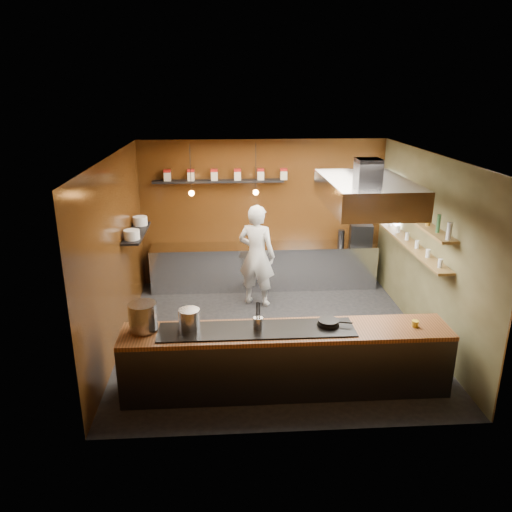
{
  "coord_description": "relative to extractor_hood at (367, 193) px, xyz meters",
  "views": [
    {
      "loc": [
        -0.8,
        -7.52,
        3.98
      ],
      "look_at": [
        -0.28,
        0.4,
        1.28
      ],
      "focal_mm": 35.0,
      "sensor_mm": 36.0,
      "label": 1
    }
  ],
  "objects": [
    {
      "name": "storage_tins",
      "position": [
        -2.05,
        2.76,
        -0.17
      ],
      "size": [
        2.43,
        0.13,
        0.22
      ],
      "color": "beige",
      "rests_on": "tin_shelf"
    },
    {
      "name": "bottle_shelf_upper",
      "position": [
        1.04,
        0.7,
        -0.59
      ],
      "size": [
        0.26,
        2.8,
        0.04
      ],
      "primitive_type": "cube",
      "color": "brown",
      "rests_on": "right_wall"
    },
    {
      "name": "stockpot_large",
      "position": [
        -3.19,
        -1.1,
        -1.38
      ],
      "size": [
        0.44,
        0.44,
        0.37
      ],
      "primitive_type": "cylinder",
      "rotation": [
        0.0,
        0.0,
        0.17
      ],
      "color": "#B4B7BB",
      "rests_on": "pass_counter"
    },
    {
      "name": "window_pane",
      "position": [
        1.15,
        2.1,
        -0.61
      ],
      "size": [
        0.0,
        1.0,
        1.0
      ],
      "primitive_type": "plane",
      "rotation": [
        1.57,
        0.0,
        -1.57
      ],
      "color": "white",
      "rests_on": "right_wall"
    },
    {
      "name": "wine_glasses",
      "position": [
        1.04,
        0.7,
        -0.97
      ],
      "size": [
        0.07,
        2.37,
        0.13
      ],
      "color": "silver",
      "rests_on": "bottle_shelf_lower"
    },
    {
      "name": "back_wall",
      "position": [
        -1.3,
        2.9,
        -1.01
      ],
      "size": [
        5.0,
        0.0,
        5.0
      ],
      "primitive_type": "plane",
      "rotation": [
        1.57,
        0.0,
        0.0
      ],
      "color": "#341B09",
      "rests_on": "ground"
    },
    {
      "name": "espresso_machine",
      "position": [
        0.68,
        2.51,
        -1.39
      ],
      "size": [
        0.5,
        0.48,
        0.44
      ],
      "primitive_type": "cube",
      "rotation": [
        0.0,
        0.0,
        -0.16
      ],
      "color": "black",
      "rests_on": "prep_counter"
    },
    {
      "name": "plate_stacks",
      "position": [
        -3.64,
        1.4,
        -0.86
      ],
      "size": [
        0.26,
        1.16,
        0.16
      ],
      "color": "white",
      "rests_on": "plate_shelf"
    },
    {
      "name": "bottles",
      "position": [
        1.04,
        0.7,
        -0.45
      ],
      "size": [
        0.06,
        2.66,
        0.24
      ],
      "color": "silver",
      "rests_on": "bottle_shelf_upper"
    },
    {
      "name": "ceiling",
      "position": [
        -1.3,
        0.4,
        0.49
      ],
      "size": [
        5.0,
        5.0,
        0.0
      ],
      "primitive_type": "plane",
      "rotation": [
        3.14,
        0.0,
        0.0
      ],
      "color": "silver",
      "rests_on": "back_wall"
    },
    {
      "name": "utensil_crock",
      "position": [
        -1.68,
        -1.19,
        -1.48
      ],
      "size": [
        0.15,
        0.15,
        0.16
      ],
      "primitive_type": "cylinder",
      "rotation": [
        0.0,
        0.0,
        0.17
      ],
      "color": "silver",
      "rests_on": "pass_counter"
    },
    {
      "name": "butter_jar",
      "position": [
        0.44,
        -1.22,
        -1.54
      ],
      "size": [
        0.11,
        0.11,
        0.08
      ],
      "primitive_type": "cylinder",
      "rotation": [
        0.0,
        0.0,
        0.15
      ],
      "color": "gold",
      "rests_on": "pass_counter"
    },
    {
      "name": "pendant_right",
      "position": [
        -1.5,
        2.1,
        -0.35
      ],
      "size": [
        0.1,
        0.1,
        0.95
      ],
      "color": "black",
      "rests_on": "ceiling"
    },
    {
      "name": "plate_shelf",
      "position": [
        -3.64,
        1.4,
        -0.96
      ],
      "size": [
        0.3,
        1.4,
        0.04
      ],
      "primitive_type": "cube",
      "color": "black",
      "rests_on": "left_wall"
    },
    {
      "name": "frying_pan",
      "position": [
        -0.73,
        -1.15,
        -1.53
      ],
      "size": [
        0.47,
        0.3,
        0.08
      ],
      "color": "black",
      "rests_on": "pass_counter"
    },
    {
      "name": "floor",
      "position": [
        -1.3,
        0.4,
        -2.51
      ],
      "size": [
        5.0,
        5.0,
        0.0
      ],
      "primitive_type": "plane",
      "color": "black",
      "rests_on": "ground"
    },
    {
      "name": "prep_counter",
      "position": [
        -1.3,
        2.57,
        -2.06
      ],
      "size": [
        4.6,
        0.65,
        0.9
      ],
      "primitive_type": "cube",
      "color": "silver",
      "rests_on": "floor"
    },
    {
      "name": "extractor_hood",
      "position": [
        0.0,
        0.0,
        0.0
      ],
      "size": [
        1.2,
        2.0,
        0.72
      ],
      "color": "#38383D",
      "rests_on": "ceiling"
    },
    {
      "name": "chef",
      "position": [
        -1.51,
        1.71,
        -1.53
      ],
      "size": [
        0.84,
        0.71,
        1.95
      ],
      "primitive_type": "imported",
      "rotation": [
        0.0,
        0.0,
        2.73
      ],
      "color": "white",
      "rests_on": "floor"
    },
    {
      "name": "pass_counter",
      "position": [
        -1.3,
        -1.2,
        -2.04
      ],
      "size": [
        4.4,
        0.72,
        0.94
      ],
      "color": "#38383D",
      "rests_on": "floor"
    },
    {
      "name": "stockpot_small",
      "position": [
        -2.59,
        -1.11,
        -1.43
      ],
      "size": [
        0.33,
        0.33,
        0.27
      ],
      "primitive_type": "cylinder",
      "rotation": [
        0.0,
        0.0,
        -0.2
      ],
      "color": "silver",
      "rests_on": "pass_counter"
    },
    {
      "name": "pendant_left",
      "position": [
        -2.7,
        2.1,
        -0.35
      ],
      "size": [
        0.1,
        0.1,
        0.95
      ],
      "color": "black",
      "rests_on": "ceiling"
    },
    {
      "name": "tin_shelf",
      "position": [
        -2.2,
        2.76,
        -0.31
      ],
      "size": [
        2.6,
        0.26,
        0.04
      ],
      "primitive_type": "cube",
      "color": "black",
      "rests_on": "back_wall"
    },
    {
      "name": "left_wall",
      "position": [
        -3.8,
        0.4,
        -1.01
      ],
      "size": [
        0.0,
        5.0,
        5.0
      ],
      "primitive_type": "plane",
      "rotation": [
        1.57,
        0.0,
        1.57
      ],
      "color": "#341B09",
      "rests_on": "ground"
    },
    {
      "name": "bottle_shelf_lower",
      "position": [
        1.04,
        0.7,
        -1.06
      ],
      "size": [
        0.26,
        2.8,
        0.04
      ],
      "primitive_type": "cube",
      "color": "brown",
      "rests_on": "right_wall"
    },
    {
      "name": "right_wall",
      "position": [
        1.2,
        0.4,
        -1.01
      ],
      "size": [
        0.0,
        5.0,
        5.0
      ],
      "primitive_type": "plane",
      "rotation": [
        1.57,
        0.0,
        -1.57
      ],
      "color": "#4A472A",
      "rests_on": "ground"
    }
  ]
}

